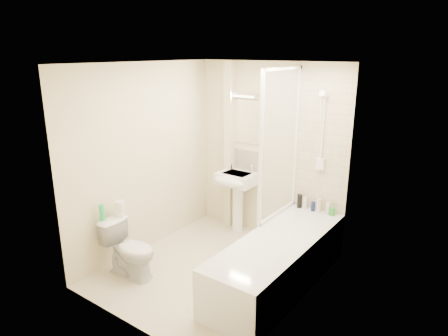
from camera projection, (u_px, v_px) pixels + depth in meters
The scene contains 25 objects.
floor at pixel (214, 270), 4.77m from camera, with size 2.50×2.50×0.00m, color beige.
wall_back at pixel (269, 152), 5.40m from camera, with size 2.20×0.02×2.40m, color beige.
wall_left at pixel (144, 159), 5.05m from camera, with size 0.02×2.50×2.40m, color beige.
wall_right at pixel (304, 195), 3.81m from camera, with size 0.02×2.50×2.40m, color beige.
ceiling at pixel (212, 63), 4.09m from camera, with size 2.20×2.50×0.02m, color white.
tile_back at pixel (323, 144), 4.90m from camera, with size 0.70×0.01×1.75m, color beige.
tile_right at pixel (313, 167), 3.91m from camera, with size 0.01×2.10×1.75m, color beige.
pipe_boxing at pixel (229, 147), 5.70m from camera, with size 0.12×0.12×2.40m, color beige.
splashback at pixel (245, 160), 5.66m from camera, with size 0.60×0.01×0.30m, color beige.
mirror at pixel (245, 122), 5.50m from camera, with size 0.46×0.01×0.60m, color white.
strip_light at pixel (245, 95), 5.38m from camera, with size 0.42×0.07×0.07m, color silver.
bathtub at pixel (278, 260), 4.42m from camera, with size 0.70×2.10×0.55m.
shower_screen at pixel (280, 144), 4.75m from camera, with size 0.04×0.92×1.80m.
shower_fixture at pixel (322, 134), 4.84m from camera, with size 0.10×0.16×0.99m.
pedestal_sink at pixel (235, 186), 5.58m from camera, with size 0.52×0.48×1.01m.
bottle_black_a at pixel (300, 201), 5.20m from camera, with size 0.06×0.06×0.18m, color black.
bottle_white_a at pixel (305, 203), 5.16m from camera, with size 0.05×0.05×0.16m, color silver.
bottle_blue at pixel (313, 206), 5.10m from camera, with size 0.05×0.05×0.12m, color navy.
bottle_cream at pixel (319, 206), 5.04m from camera, with size 0.05×0.05×0.18m, color beige.
bottle_white_b at pixel (328, 209), 4.98m from camera, with size 0.06×0.06×0.15m, color silver.
bottle_green at pixel (332, 212), 4.95m from camera, with size 0.06×0.06×0.10m, color green.
toilet at pixel (130, 249), 4.59m from camera, with size 0.67×0.41×0.66m, color white.
toilet_roll_lower at pixel (119, 212), 4.67m from camera, with size 0.12×0.12×0.09m, color white.
toilet_roll_upper at pixel (120, 205), 4.63m from camera, with size 0.11×0.11×0.09m, color white.
green_bottle at pixel (102, 212), 4.53m from camera, with size 0.06×0.06×0.19m, color #28C35C.
Camera 1 is at (2.59, -3.35, 2.53)m, focal length 32.00 mm.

